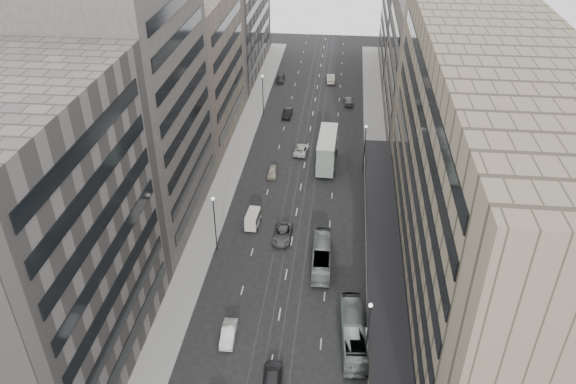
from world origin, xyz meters
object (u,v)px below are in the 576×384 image
at_px(bus_near, 353,332).
at_px(bus_far, 322,256).
at_px(double_decker, 327,150).
at_px(vw_microbus, 361,351).
at_px(panel_van, 253,219).
at_px(sedan_2, 283,234).
at_px(sedan_1, 229,333).

xyz_separation_m(bus_near, bus_far, (-4.06, 12.81, -0.11)).
xyz_separation_m(bus_far, double_decker, (-0.61, 25.81, 1.63)).
bearing_deg(bus_far, vw_microbus, 106.48).
relative_size(double_decker, vw_microbus, 2.16).
bearing_deg(double_decker, bus_far, -87.16).
xyz_separation_m(double_decker, panel_van, (-9.47, -18.47, -1.74)).
relative_size(panel_van, sedan_2, 0.72).
xyz_separation_m(double_decker, sedan_1, (-8.77, -39.51, -2.28)).
xyz_separation_m(bus_near, sedan_2, (-9.66, 17.75, -0.75)).
xyz_separation_m(sedan_1, sedan_2, (3.78, 18.64, 0.00)).
distance_m(sedan_1, sedan_2, 19.02).
xyz_separation_m(bus_far, panel_van, (-10.08, 7.34, -0.10)).
height_order(vw_microbus, sedan_2, vw_microbus).
height_order(sedan_1, sedan_2, sedan_2).
distance_m(bus_far, panel_van, 12.47).
bearing_deg(bus_far, double_decker, -89.99).
bearing_deg(sedan_2, vw_microbus, -61.75).
xyz_separation_m(bus_far, vw_microbus, (4.91, -15.27, 0.04)).
height_order(bus_near, bus_far, bus_near).
bearing_deg(sedan_1, panel_van, 89.51).
height_order(bus_far, double_decker, double_decker).
bearing_deg(bus_far, sedan_1, 54.25).
height_order(panel_van, sedan_2, panel_van).
distance_m(vw_microbus, sedan_2, 22.79).
bearing_deg(panel_van, bus_near, -51.67).
bearing_deg(sedan_1, bus_far, 53.21).
bearing_deg(vw_microbus, double_decker, 94.72).
xyz_separation_m(vw_microbus, sedan_1, (-14.29, 1.57, -0.69)).
bearing_deg(panel_van, bus_far, -32.80).
bearing_deg(sedan_1, double_decker, 75.09).
bearing_deg(sedan_2, double_decker, 77.33).
distance_m(bus_near, panel_van, 24.62).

